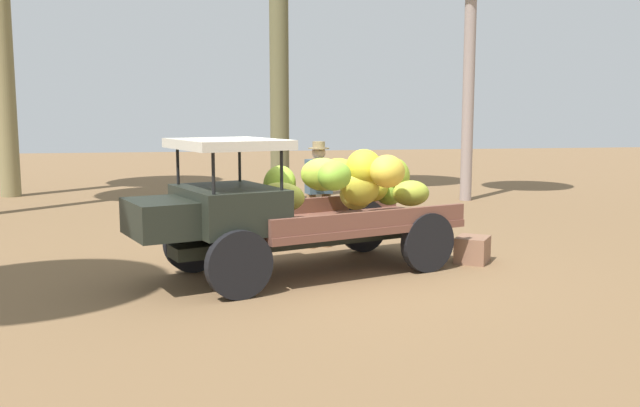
% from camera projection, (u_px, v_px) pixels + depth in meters
% --- Properties ---
extents(ground_plane, '(60.00, 60.00, 0.00)m').
position_uv_depth(ground_plane, '(332.00, 272.00, 9.39)').
color(ground_plane, brown).
extents(truck, '(4.66, 2.90, 1.85)m').
position_uv_depth(truck, '(298.00, 204.00, 9.20)').
color(truck, black).
rests_on(truck, ground).
extents(farmer, '(0.52, 0.49, 1.72)m').
position_uv_depth(farmer, '(319.00, 187.00, 11.01)').
color(farmer, olive).
rests_on(farmer, ground).
extents(wooden_crate, '(0.66, 0.68, 0.38)m').
position_uv_depth(wooden_crate, '(472.00, 250.00, 10.01)').
color(wooden_crate, '#8B6148').
rests_on(wooden_crate, ground).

